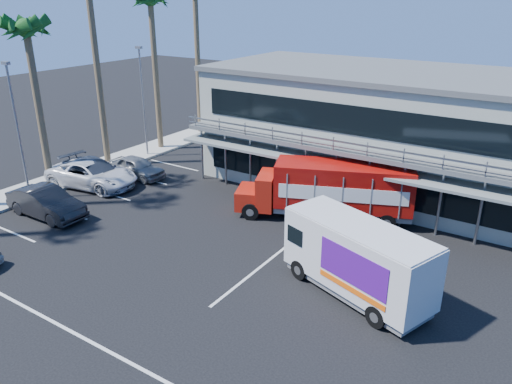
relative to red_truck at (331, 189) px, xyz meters
The scene contains 13 objects.
ground 8.75m from the red_truck, 105.71° to the right, with size 120.00×120.00×0.00m, color black.
building 6.99m from the red_truck, 84.20° to the left, with size 22.40×12.00×7.30m.
curb_strip 17.55m from the red_truck, behind, with size 3.00×32.00×0.16m, color #A5A399.
palm_c 19.49m from the red_truck, 163.04° to the right, with size 2.80×2.80×10.75m.
palm_e 19.76m from the red_truck, 164.42° to the left, with size 2.80×2.80×12.25m.
light_pole_near 18.25m from the red_truck, 156.30° to the right, with size 0.50×0.25×8.09m.
light_pole_far 16.97m from the red_truck, behind, with size 0.50×0.25×8.09m.
red_truck is the anchor object (origin of this frame).
white_van 7.48m from the red_truck, 56.66° to the right, with size 6.81×4.23×3.15m.
parked_car_b 15.67m from the red_truck, 147.79° to the right, with size 1.74×4.98×1.64m, color black.
parked_car_c 15.34m from the red_truck, 165.43° to the right, with size 2.75×5.95×1.65m, color silver.
parked_car_d 15.27m from the red_truck, 166.48° to the right, with size 2.32×5.70×1.65m, color #303641.
parked_car_e 13.78m from the red_truck, behind, with size 1.67×4.15×1.41m, color slate.
Camera 1 is at (12.64, -14.92, 11.60)m, focal length 35.00 mm.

